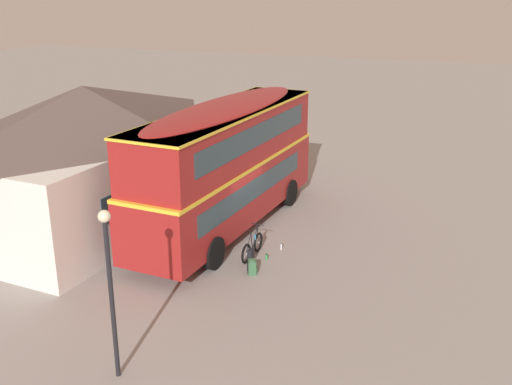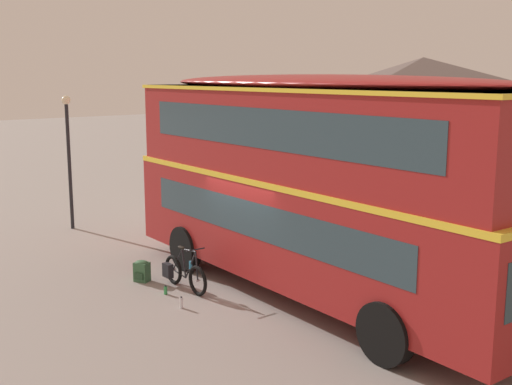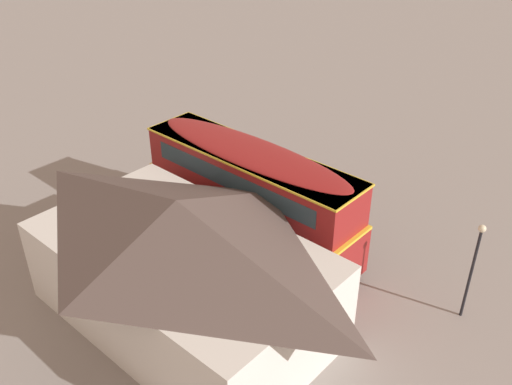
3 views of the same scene
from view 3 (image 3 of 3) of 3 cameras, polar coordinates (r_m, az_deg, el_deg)
name	(u,v)px [view 3 (image 3 of 3)]	position (r m, az deg, el deg)	size (l,w,h in m)	color
ground_plane	(275,244)	(25.62, 1.98, -5.21)	(120.00, 120.00, 0.00)	gray
double_decker_bus	(251,192)	(24.26, -0.56, 0.03)	(10.77, 3.12, 4.79)	black
touring_bicycle	(313,234)	(25.72, 5.83, -4.20)	(1.71, 0.46, 1.04)	black
backpack_on_ground	(339,240)	(25.65, 8.39, -4.81)	(0.41, 0.38, 0.51)	#386642
water_bottle_green_metal	(318,234)	(26.25, 6.31, -4.16)	(0.08, 0.08, 0.21)	green
water_bottle_clear_plastic	(304,224)	(26.78, 4.86, -3.22)	(0.06, 0.06, 0.25)	silver
pub_building	(181,261)	(20.39, -7.59, -6.93)	(11.64, 7.38, 5.25)	silver
street_lamp	(474,261)	(21.81, 21.25, -6.49)	(0.28, 0.28, 4.16)	black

